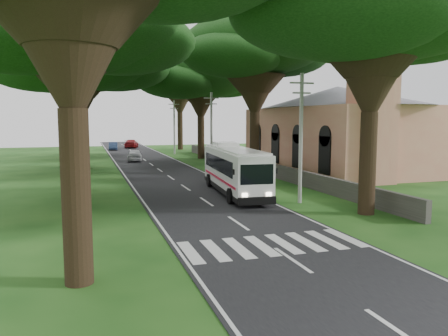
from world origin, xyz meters
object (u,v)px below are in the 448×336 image
object	(u,v)px
pole_near	(301,136)
pole_far	(174,126)
distant_car_b	(113,146)
pedestrian	(75,192)
coach_bus	(234,169)
distant_car_c	(131,144)
distant_car_a	(135,155)
church	(338,122)
pole_mid	(211,129)

from	to	relation	value
pole_near	pole_far	xyz separation A→B (m)	(0.00, 40.00, 0.00)
distant_car_b	pedestrian	bearing A→B (deg)	-91.99
pole_near	coach_bus	world-z (taller)	pole_near
pole_far	distant_car_c	size ratio (longest dim) A/B	1.54
distant_car_b	pedestrian	size ratio (longest dim) A/B	2.17
pole_near	distant_car_b	bearing A→B (deg)	98.99
pole_far	distant_car_a	world-z (taller)	pole_far
coach_bus	distant_car_c	world-z (taller)	coach_bus
church	distant_car_a	xyz separation A→B (m)	(-19.26, 14.88, -4.14)
pole_mid	distant_car_b	bearing A→B (deg)	104.45
distant_car_a	distant_car_b	size ratio (longest dim) A/B	1.07
pole_mid	distant_car_a	world-z (taller)	pole_mid
church	coach_bus	size ratio (longest dim) A/B	2.17
distant_car_b	pole_mid	bearing A→B (deg)	-71.57
coach_bus	distant_car_a	distance (m)	26.27
church	distant_car_a	world-z (taller)	church
pole_mid	church	bearing A→B (deg)	-19.81
pole_mid	pedestrian	xyz separation A→B (m)	(-13.34, -17.39, -3.25)
pole_near	pedestrian	bearing A→B (deg)	168.94
pole_near	pole_mid	bearing A→B (deg)	90.00
pole_near	distant_car_c	xyz separation A→B (m)	(-4.70, 56.50, -3.39)
church	pole_far	xyz separation A→B (m)	(-12.36, 24.45, -0.73)
church	pedestrian	world-z (taller)	church
pole_near	distant_car_a	world-z (taller)	pole_near
distant_car_a	pedestrian	size ratio (longest dim) A/B	2.32
pole_near	coach_bus	xyz separation A→B (m)	(-2.80, 4.49, -2.45)
pole_near	pedestrian	size ratio (longest dim) A/B	4.28
pole_near	pole_far	size ratio (longest dim) A/B	1.00
pedestrian	distant_car_a	bearing A→B (deg)	-15.60
church	pole_mid	distance (m)	13.16
pole_far	pedestrian	world-z (taller)	pole_far
church	pole_near	distance (m)	19.88
distant_car_c	pedestrian	size ratio (longest dim) A/B	2.79
distant_car_b	distant_car_c	world-z (taller)	distant_car_c
pedestrian	pole_far	bearing A→B (deg)	-22.18
pole_far	coach_bus	xyz separation A→B (m)	(-2.80, -35.51, -2.45)
church	pole_mid	xyz separation A→B (m)	(-12.36, 4.45, -0.73)
pole_near	coach_bus	size ratio (longest dim) A/B	0.72
pole_mid	pedestrian	bearing A→B (deg)	-127.49
coach_bus	pedestrian	size ratio (longest dim) A/B	5.92
distant_car_a	distant_car_b	bearing A→B (deg)	-79.48
pole_mid	distant_car_a	bearing A→B (deg)	123.47
coach_bus	distant_car_b	size ratio (longest dim) A/B	2.72
pole_mid	coach_bus	distance (m)	15.95
pole_mid	coach_bus	world-z (taller)	pole_mid
distant_car_c	pedestrian	distance (m)	54.58
distant_car_a	pedestrian	world-z (taller)	pedestrian
pole_near	distant_car_a	xyz separation A→B (m)	(-6.89, 30.43, -3.41)
coach_bus	distant_car_a	bearing A→B (deg)	104.03
pole_far	distant_car_b	size ratio (longest dim) A/B	1.97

